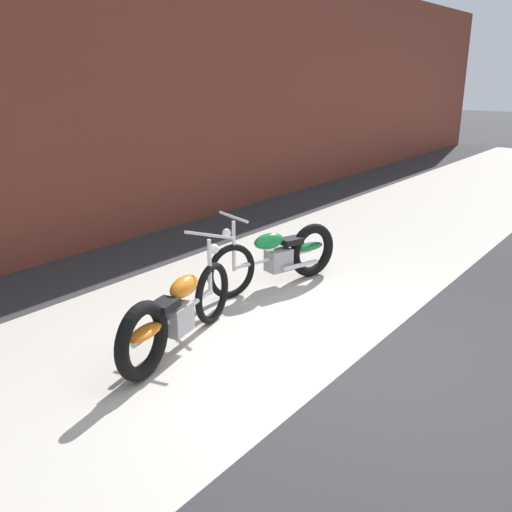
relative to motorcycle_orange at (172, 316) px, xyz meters
name	(u,v)px	position (x,y,z in m)	size (l,w,h in m)	color
ground_plane	(350,367)	(0.82, -1.51, -0.40)	(80.00, 80.00, 0.00)	#2D2D30
sidewalk_slab	(211,319)	(0.82, 0.24, -0.40)	(36.00, 3.50, 0.01)	#B2ADA3
brick_building_wall	(16,95)	(0.82, 3.69, 1.95)	(36.00, 0.50, 4.69)	brown
motorcycle_orange	(172,316)	(0.00, 0.00, 0.00)	(1.98, 0.72, 1.03)	black
motorcycle_green	(283,255)	(2.23, 0.24, 0.00)	(1.95, 0.81, 1.03)	black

